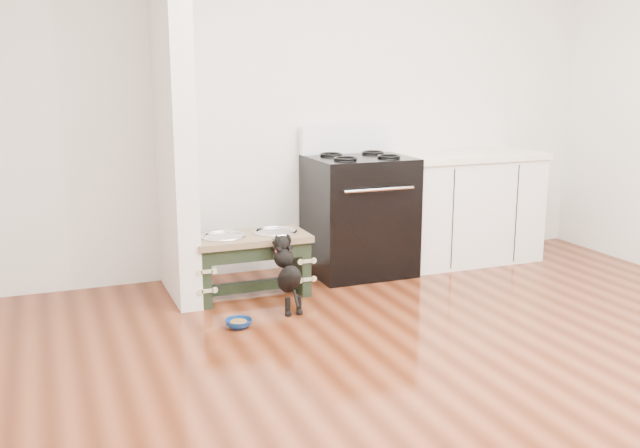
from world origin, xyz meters
The scene contains 8 objects.
ground centered at (0.00, 0.00, 0.00)m, with size 5.00×5.00×0.00m, color #471C0C.
room_shell centered at (0.00, 0.00, 1.62)m, with size 5.00×5.00×5.00m.
partition_wall centered at (-1.18, 2.10, 1.35)m, with size 0.15×0.80×2.70m, color silver.
oven_range centered at (0.25, 2.16, 0.48)m, with size 0.76×0.69×1.14m.
cabinet_run centered at (1.23, 2.18, 0.45)m, with size 1.24×0.64×0.91m.
dog_feeder centered at (-0.71, 1.89, 0.32)m, with size 0.81×0.43×0.46m.
puppy centered at (-0.57, 1.51, 0.27)m, with size 0.14×0.42×0.49m.
floor_bowl centered at (-0.97, 1.30, 0.03)m, with size 0.20×0.20×0.05m.
Camera 1 is at (-2.05, -2.81, 1.58)m, focal length 40.00 mm.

